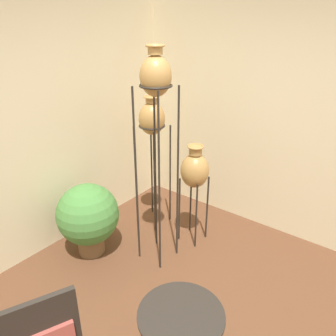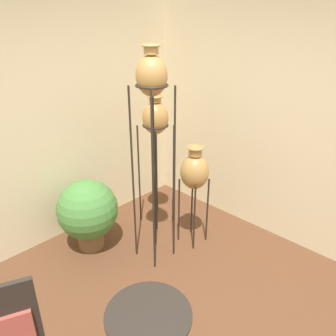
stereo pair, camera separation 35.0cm
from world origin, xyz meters
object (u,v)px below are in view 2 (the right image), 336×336
at_px(vase_stand_medium, 155,121).
at_px(vase_stand_short, 195,172).
at_px(vase_stand_tall, 152,85).
at_px(potted_plant, 88,211).

distance_m(vase_stand_medium, vase_stand_short, 0.74).
height_order(vase_stand_tall, potted_plant, vase_stand_tall).
bearing_deg(potted_plant, vase_stand_short, -39.99).
distance_m(vase_stand_medium, potted_plant, 1.24).
xyz_separation_m(vase_stand_medium, vase_stand_short, (-0.01, -0.59, -0.44)).
bearing_deg(vase_stand_medium, vase_stand_tall, -135.91).
relative_size(vase_stand_short, potted_plant, 1.43).
bearing_deg(potted_plant, vase_stand_tall, -56.68).
bearing_deg(vase_stand_tall, vase_stand_medium, 44.09).
relative_size(vase_stand_tall, potted_plant, 2.67).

